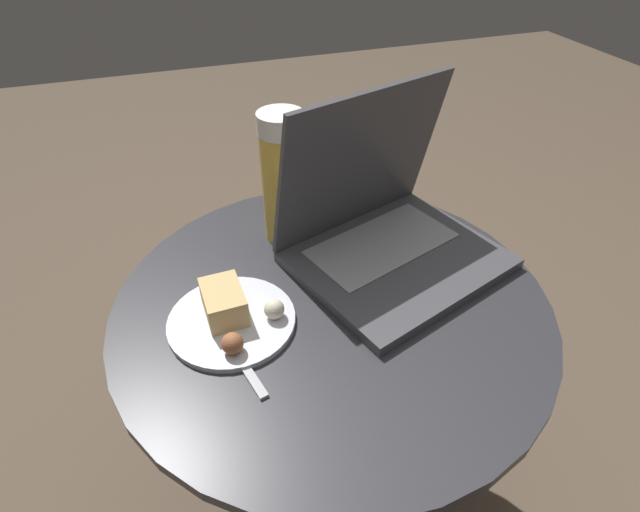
# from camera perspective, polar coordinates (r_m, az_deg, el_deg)

# --- Properties ---
(ground_plane) EXTENTS (6.00, 6.00, 0.00)m
(ground_plane) POSITION_cam_1_polar(r_m,az_deg,el_deg) (1.23, 0.93, -24.82)
(ground_plane) COLOR brown
(table) EXTENTS (0.66, 0.66, 0.58)m
(table) POSITION_cam_1_polar(r_m,az_deg,el_deg) (0.88, 1.20, -12.62)
(table) COLOR black
(table) RESTS_ON ground_plane
(laptop) EXTENTS (0.38, 0.35, 0.27)m
(laptop) POSITION_cam_1_polar(r_m,az_deg,el_deg) (0.82, 7.44, 3.28)
(laptop) COLOR #47474C
(laptop) RESTS_ON table
(beer_glass) EXTENTS (0.07, 0.07, 0.23)m
(beer_glass) POSITION_cam_1_polar(r_m,az_deg,el_deg) (0.83, -4.20, 8.82)
(beer_glass) COLOR gold
(beer_glass) RESTS_ON table
(snack_plate) EXTENTS (0.18, 0.18, 0.05)m
(snack_plate) POSITION_cam_1_polar(r_m,az_deg,el_deg) (0.73, -10.16, -6.57)
(snack_plate) COLOR silver
(snack_plate) RESTS_ON table
(fork) EXTENTS (0.06, 0.17, 0.00)m
(fork) POSITION_cam_1_polar(r_m,az_deg,el_deg) (0.70, -10.09, -10.10)
(fork) COLOR #B2B2B7
(fork) RESTS_ON table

